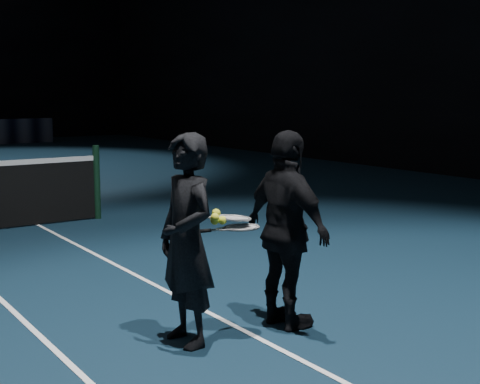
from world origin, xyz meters
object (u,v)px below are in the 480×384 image
at_px(player_a, 187,240).
at_px(tennis_balls, 218,218).
at_px(racket_lower, 242,227).
at_px(racket_upper, 233,218).
at_px(player_b, 287,230).

height_order(player_a, tennis_balls, player_a).
height_order(racket_lower, racket_upper, racket_upper).
bearing_deg(player_a, racket_upper, 84.56).
bearing_deg(player_b, racket_lower, 78.95).
height_order(player_b, tennis_balls, player_b).
xyz_separation_m(player_a, racket_lower, (0.44, -0.07, 0.06)).
height_order(racket_upper, tennis_balls, tennis_balls).
xyz_separation_m(player_b, racket_upper, (-0.44, 0.11, 0.13)).
bearing_deg(tennis_balls, racket_upper, 3.99).
relative_size(player_b, tennis_balls, 13.28).
xyz_separation_m(player_a, racket_upper, (0.40, -0.03, 0.13)).
xyz_separation_m(player_b, racket_lower, (-0.39, 0.07, 0.06)).
relative_size(player_a, player_b, 1.00).
bearing_deg(racket_lower, player_b, -0.00).
bearing_deg(player_a, racket_lower, 78.85).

